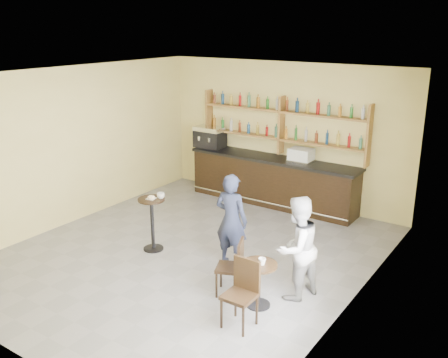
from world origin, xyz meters
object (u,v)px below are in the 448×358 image
Objects in this scene: patron_second at (297,248)px; espresso_machine at (210,137)px; bar_counter at (272,181)px; chair_south at (239,295)px; pastry_case at (301,155)px; chair_west at (229,267)px; man_main at (231,220)px; cafe_table at (259,285)px; pedestal_table at (152,224)px.

espresso_machine is at bearing -112.87° from patron_second.
bar_counter is 4.25× the size of chair_south.
pastry_case is 0.57× the size of chair_west.
espresso_machine is 5.30m from patron_second.
espresso_machine is at bearing -52.45° from man_main.
pastry_case is 3.09m from man_main.
bar_counter is at bearing 177.22° from chair_west.
cafe_table is at bearing -63.51° from bar_counter.
chair_west is at bearing -14.13° from pedestal_table.
cafe_table is 0.43× the size of patron_second.
pastry_case is at bearing 106.47° from chair_south.
espresso_machine is 1.40× the size of pastry_case.
espresso_machine is 0.44× the size of patron_second.
espresso_machine reaches higher than chair_south.
cafe_table is (1.97, -3.94, -0.21)m from bar_counter.
man_main reaches higher than chair_south.
cafe_table is 0.62m from chair_south.
chair_west is (1.42, -3.89, -0.10)m from bar_counter.
man_main is at bearing 12.24° from pedestal_table.
chair_west is at bearing 118.44° from man_main.
man_main is at bearing 140.32° from cafe_table.
pedestal_table is 2.09m from chair_west.
chair_south is (3.77, -4.54, -0.87)m from espresso_machine.
man_main is at bearing -170.91° from chair_west.
espresso_machine is 0.74× the size of chair_south.
chair_west is 0.94× the size of chair_south.
patron_second reaches higher than chair_south.
man_main is at bearing -50.34° from espresso_machine.
patron_second is at bearing -74.40° from pastry_case.
bar_counter is 4.09m from patron_second.
chair_west is at bearing -42.68° from patron_second.
man_main reaches higher than pedestal_table.
pedestal_table is at bearing -72.62° from espresso_machine.
chair_south is at bearing -23.82° from pedestal_table.
espresso_machine is 5.97m from chair_south.
pedestal_table reaches higher than chair_south.
patron_second reaches higher than cafe_table.
pedestal_table is at bearing -100.28° from bar_counter.
chair_south is (1.12, -1.49, -0.34)m from man_main.
pedestal_table is 2.91m from patron_second.
man_main reaches higher than espresso_machine.
patron_second is (1.39, -0.33, -0.01)m from man_main.
man_main is (0.90, -3.06, 0.27)m from bar_counter.
patron_second is at bearing -0.10° from pedestal_table.
man_main is at bearing -73.67° from bar_counter.
man_main is 1.43m from patron_second.
cafe_table is 0.56m from chair_west.
bar_counter is 4.41m from cafe_table.
patron_second reaches higher than bar_counter.
cafe_table is (1.07, -0.89, -0.47)m from man_main.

